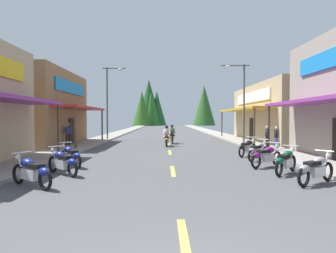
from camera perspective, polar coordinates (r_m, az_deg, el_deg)
The scene contains 22 objects.
ground at distance 36.68m, azimuth -0.18°, elevation -1.76°, with size 10.81×97.58×0.10m, color #4C4C4F.
sidewalk_left at distance 37.19m, azimuth -10.35°, elevation -1.57°, with size 2.31×97.58×0.12m, color gray.
sidewalk_right at distance 37.31m, azimuth 9.94°, elevation -1.56°, with size 2.31×97.58×0.12m, color #9E9991.
centerline_dashes at distance 41.35m, azimuth -0.24°, elevation -1.30°, with size 0.16×75.95×0.01m.
storefront_left_far at distance 26.07m, azimuth -26.32°, elevation 3.15°, with size 9.61×9.73×5.75m.
storefront_right_far at distance 29.54m, azimuth 22.23°, elevation 2.40°, with size 8.78×13.80×5.13m.
streetlamp_left at distance 29.11m, azimuth -10.97°, elevation 6.24°, with size 2.19×0.30×6.95m.
streetlamp_right at distance 23.66m, azimuth 13.57°, elevation 6.34°, with size 2.19×0.30×6.23m.
motorcycle_parked_right_0 at distance 10.59m, azimuth 26.46°, elevation -7.25°, with size 1.79×1.34×1.04m.
motorcycle_parked_right_1 at distance 12.06m, azimuth 21.64°, elevation -6.13°, with size 1.47×1.69×1.04m.
motorcycle_parked_right_2 at distance 13.41m, azimuth 18.32°, elevation -5.33°, with size 1.77×1.37×1.04m.
motorcycle_parked_right_3 at distance 15.37m, azimuth 16.87°, elevation -4.44°, with size 1.51×1.66×1.04m.
motorcycle_parked_right_4 at distance 17.00m, azimuth 14.96°, elevation -3.86°, with size 1.45×1.71×1.04m.
motorcycle_parked_left_0 at distance 9.94m, azimuth -24.68°, elevation -7.79°, with size 1.78×1.36×1.04m.
motorcycle_parked_left_1 at distance 11.66m, azimuth -19.54°, elevation -6.37°, with size 1.61×1.56×1.04m.
motorcycle_parked_left_2 at distance 13.46m, azimuth -18.21°, elevation -5.30°, with size 1.45×1.70×1.04m.
rider_cruising_lead at distance 22.15m, azimuth -0.25°, elevation -2.12°, with size 0.60×2.14×1.57m.
rider_cruising_trailing at distance 24.57m, azimuth 0.79°, elevation -1.76°, with size 0.60×2.14×1.57m.
pedestrian_by_shop at distance 22.98m, azimuth -18.65°, elevation -1.10°, with size 0.56×0.34×1.78m.
pedestrian_waiting at distance 20.80m, azimuth 20.03°, elevation -1.82°, with size 0.28×0.57×1.54m.
pedestrian_strolling at distance 19.43m, azimuth 18.47°, elevation -1.88°, with size 0.29×0.57×1.63m.
treeline_backdrop at distance 87.84m, azimuth -1.54°, elevation 4.02°, with size 23.98×13.07×13.61m.
Camera 1 is at (-0.34, -2.83, 2.08)m, focal length 31.82 mm.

